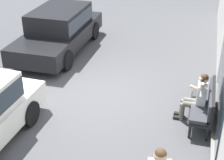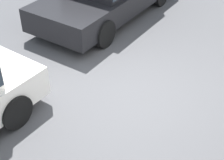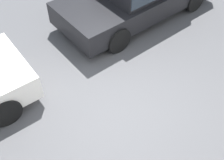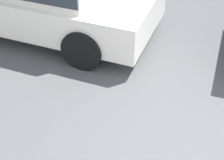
# 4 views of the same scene
# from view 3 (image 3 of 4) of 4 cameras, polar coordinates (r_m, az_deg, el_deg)

# --- Properties ---
(ground_plane) EXTENTS (60.00, 60.00, 0.00)m
(ground_plane) POSITION_cam_3_polar(r_m,az_deg,el_deg) (5.81, 0.87, -6.81)
(ground_plane) COLOR #4C4C4F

